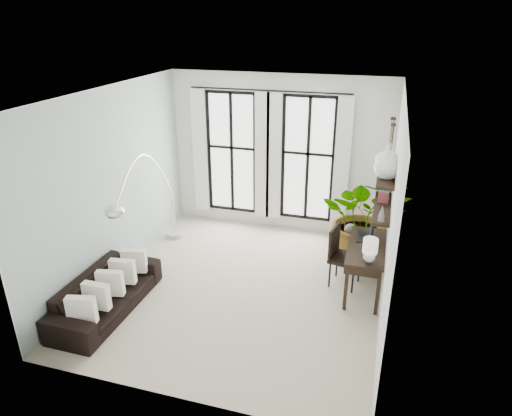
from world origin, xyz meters
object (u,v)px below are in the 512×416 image
at_px(plant, 364,218).
at_px(buddha, 349,246).
at_px(sofa, 106,293).
at_px(desk, 366,251).
at_px(desk_chair, 341,252).
at_px(arc_lamp, 146,179).

relative_size(plant, buddha, 2.15).
height_order(sofa, desk, desk).
bearing_deg(desk, desk_chair, 160.64).
relative_size(desk_chair, arc_lamp, 0.36).
xyz_separation_m(sofa, desk_chair, (3.33, 1.77, 0.29)).
xyz_separation_m(plant, buddha, (-0.21, -0.20, -0.51)).
xyz_separation_m(desk, buddha, (-0.33, 0.89, -0.43)).
relative_size(desk, arc_lamp, 0.49).
distance_m(plant, buddha, 0.58).
relative_size(sofa, buddha, 2.63).
xyz_separation_m(sofa, desk, (3.74, 1.63, 0.46)).
xyz_separation_m(sofa, buddha, (3.42, 2.52, 0.03)).
relative_size(desk, desk_chair, 1.35).
bearing_deg(plant, sofa, -143.08).
bearing_deg(plant, buddha, -136.19).
bearing_deg(arc_lamp, desk_chair, 8.09).
height_order(plant, arc_lamp, arc_lamp).
bearing_deg(arc_lamp, sofa, -94.39).
distance_m(plant, desk_chair, 1.02).
height_order(desk, desk_chair, desk).
bearing_deg(sofa, plant, -52.39).
distance_m(sofa, buddha, 4.25).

